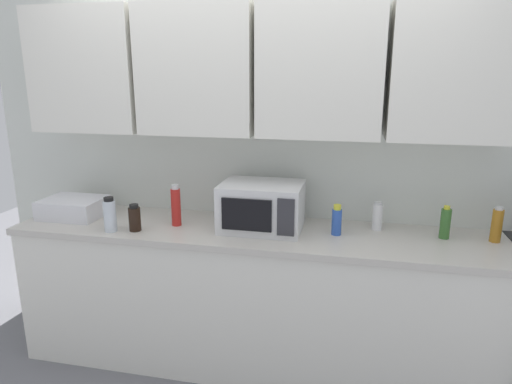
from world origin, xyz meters
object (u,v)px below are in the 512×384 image
Objects in this scene: bottle_green_oil at (445,223)px; bottle_amber_vinegar at (497,225)px; bottle_clear_tall at (110,215)px; microwave at (262,206)px; bottle_soy_dark at (135,218)px; bottle_blue_cleaner at (337,221)px; bottle_red_sauce at (176,206)px; dish_rack at (74,207)px; bottle_white_jar at (377,216)px.

bottle_green_oil is 0.95× the size of bottle_amber_vinegar.
bottle_clear_tall reaches higher than bottle_amber_vinegar.
bottle_clear_tall is at bearing -164.75° from microwave.
microwave is at bearing 14.81° from bottle_soy_dark.
bottle_green_oil is at bearing 3.53° from microwave.
bottle_red_sauce reaches higher than bottle_blue_cleaner.
bottle_clear_tall reaches higher than dish_rack.
bottle_white_jar is 1.07× the size of bottle_soy_dark.
bottle_amber_vinegar reaches higher than bottle_green_oil.
microwave is at bearing 1.09° from dish_rack.
microwave is at bearing 178.99° from bottle_blue_cleaner.
bottle_green_oil is 0.38m from bottle_white_jar.
dish_rack is at bearing -175.37° from bottle_white_jar.
bottle_green_oil is 0.92× the size of bottle_clear_tall.
dish_rack is at bearing -177.99° from bottle_amber_vinegar.
bottle_white_jar is 1.22m from bottle_red_sauce.
dish_rack is at bearing 178.02° from bottle_red_sauce.
dish_rack is (-1.25, -0.02, -0.08)m from microwave.
bottle_clear_tall is (-1.31, -0.23, 0.02)m from bottle_blue_cleaner.
bottle_green_oil is 1.06× the size of bottle_blue_cleaner.
dish_rack is 2.35× the size of bottle_soy_dark.
bottle_soy_dark is at bearing -171.75° from bottle_green_oil.
bottle_red_sauce is at bearing 35.19° from bottle_soy_dark.
bottle_soy_dark is (-1.41, -0.33, -0.01)m from bottle_white_jar.
bottle_red_sauce is (-1.20, -0.18, 0.04)m from bottle_white_jar.
bottle_blue_cleaner is at bearing 0.54° from dish_rack.
microwave is at bearing -176.47° from bottle_green_oil.
bottle_blue_cleaner is 1.19m from bottle_soy_dark.
bottle_green_oil is (2.30, 0.09, 0.03)m from dish_rack.
bottle_clear_tall reaches higher than bottle_soy_dark.
bottle_white_jar is (0.23, 0.14, -0.00)m from bottle_blue_cleaner.
bottle_soy_dark is 0.14m from bottle_clear_tall.
bottle_soy_dark is at bearing -165.19° from microwave.
bottle_green_oil is 1.94m from bottle_clear_tall.
bottle_blue_cleaner is at bearing -148.98° from bottle_white_jar.
microwave reaches higher than bottle_blue_cleaner.
bottle_soy_dark is (-0.20, -0.14, -0.05)m from bottle_red_sauce.
dish_rack is at bearing -178.91° from microwave.
bottle_white_jar is (1.93, 0.16, 0.02)m from dish_rack.
bottle_red_sauce reaches higher than bottle_clear_tall.
bottle_blue_cleaner is 0.87× the size of bottle_clear_tall.
bottle_amber_vinegar is at bearing 7.23° from bottle_soy_dark.
bottle_soy_dark reaches higher than dish_rack.
microwave is at bearing 5.32° from bottle_red_sauce.
bottle_amber_vinegar is 2.20m from bottle_clear_tall.
bottle_green_oil is (1.05, 0.06, -0.05)m from microwave.
bottle_blue_cleaner is 0.97m from bottle_red_sauce.
microwave is 1.86× the size of bottle_red_sauce.
bottle_white_jar is (-0.37, 0.07, -0.01)m from bottle_green_oil.
bottle_blue_cleaner is 0.87m from bottle_amber_vinegar.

